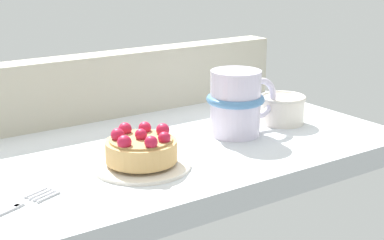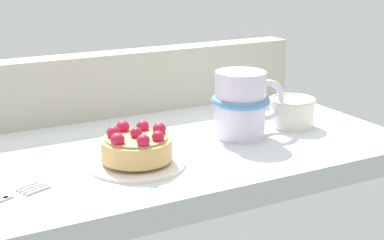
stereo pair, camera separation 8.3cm
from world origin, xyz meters
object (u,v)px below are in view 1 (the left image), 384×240
dessert_plate (142,164)px  raspberry_tart (141,148)px  coffee_mug (237,102)px  sugar_bowl (282,108)px

dessert_plate → raspberry_tart: size_ratio=1.38×
dessert_plate → coffee_mug: (19.45, 4.14, 4.77)cm
coffee_mug → sugar_bowl: size_ratio=1.67×
dessert_plate → coffee_mug: 20.45cm
raspberry_tart → sugar_bowl: size_ratio=1.24×
coffee_mug → sugar_bowl: coffee_mug is taller
dessert_plate → sugar_bowl: sugar_bowl is taller
raspberry_tart → coffee_mug: (19.45, 4.11, 2.45)cm
dessert_plate → coffee_mug: size_ratio=1.02×
coffee_mug → dessert_plate: bearing=-168.0°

